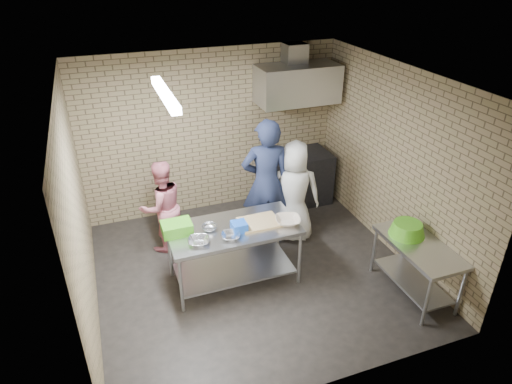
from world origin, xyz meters
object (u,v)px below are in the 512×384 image
stove (295,178)px  woman_white (294,192)px  prep_table (234,254)px  green_crate (177,228)px  green_basin (407,229)px  woman_pink (162,207)px  bottle_green (317,84)px  man_navy (266,183)px  side_counter (415,269)px  blue_tub (239,227)px

stove → woman_white: woman_white is taller
prep_table → green_crate: 0.87m
green_basin → stove: bearing=99.8°
green_basin → woman_pink: 3.39m
bottle_green → stove: bearing=-151.9°
green_basin → man_navy: (-1.35, 1.53, 0.15)m
woman_pink → woman_white: (1.91, -0.40, 0.09)m
green_crate → woman_white: woman_white is taller
stove → woman_pink: woman_pink is taller
green_basin → woman_pink: bearing=146.6°
man_navy → woman_white: bearing=-176.7°
man_navy → side_counter: bearing=139.8°
prep_table → woman_pink: 1.33m
blue_tub → green_crate: bearing=163.7°
stove → woman_pink: size_ratio=0.85×
side_counter → woman_white: (-0.94, 1.72, 0.42)m
green_crate → bottle_green: size_ratio=2.49×
prep_table → stove: bearing=45.8°
man_navy → woman_white: (0.43, -0.07, -0.19)m
stove → blue_tub: (-1.61, -1.81, 0.45)m
blue_tub → man_navy: man_navy is taller
bottle_green → side_counter: bearing=-90.0°
stove → green_basin: green_basin is taller
prep_table → woman_white: bearing=30.0°
prep_table → man_navy: size_ratio=0.85×
stove → green_crate: green_crate is taller
man_navy → woman_pink: 1.54m
prep_table → man_navy: 1.19m
blue_tub → woman_white: size_ratio=0.12×
side_counter → green_crate: (-2.81, 1.16, 0.54)m
side_counter → blue_tub: bearing=155.3°
blue_tub → green_basin: 2.15m
green_crate → bottle_green: 3.52m
side_counter → man_navy: size_ratio=0.61×
stove → bottle_green: size_ratio=8.00×
woman_pink → woman_white: bearing=152.7°
side_counter → blue_tub: (-2.06, 0.94, 0.52)m
woman_pink → blue_tub: bearing=108.5°
prep_table → side_counter: 2.35m
stove → prep_table: bearing=-134.2°
bottle_green → woman_white: bearing=-126.5°
side_counter → blue_tub: 2.32m
blue_tub → woman_pink: bearing=124.0°
prep_table → green_basin: bearing=-20.8°
green_basin → woman_pink: woman_pink is taller
bottle_green → woman_pink: 3.25m
side_counter → woman_white: bearing=118.7°
stove → green_crate: bearing=-146.1°
prep_table → woman_white: (1.17, 0.67, 0.38)m
green_basin → woman_white: size_ratio=0.29×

